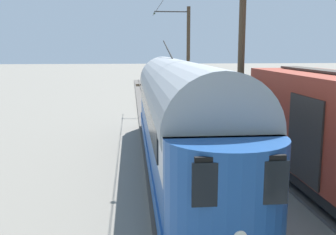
% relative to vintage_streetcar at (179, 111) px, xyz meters
% --- Properties ---
extents(ground_plane, '(220.00, 220.00, 0.00)m').
position_rel_vintage_streetcar_xyz_m(ground_plane, '(-4.74, -4.88, -2.27)').
color(ground_plane, gray).
extents(track_streetcar_siding, '(2.80, 80.00, 0.18)m').
position_rel_vintage_streetcar_xyz_m(track_streetcar_siding, '(-9.49, -5.19, -2.21)').
color(track_streetcar_siding, '#56514C').
rests_on(track_streetcar_siding, ground).
extents(track_adjacent_siding, '(2.80, 80.00, 0.18)m').
position_rel_vintage_streetcar_xyz_m(track_adjacent_siding, '(-4.74, -5.19, -2.21)').
color(track_adjacent_siding, '#56514C').
rests_on(track_adjacent_siding, ground).
extents(track_third_siding, '(2.80, 80.00, 0.18)m').
position_rel_vintage_streetcar_xyz_m(track_third_siding, '(0.00, -5.19, -2.21)').
color(track_third_siding, '#56514C').
rests_on(track_third_siding, ground).
extents(vintage_streetcar, '(2.65, 18.21, 5.04)m').
position_rel_vintage_streetcar_xyz_m(vintage_streetcar, '(0.00, 0.00, 0.00)').
color(vintage_streetcar, '#1E4C93').
rests_on(vintage_streetcar, ground).
extents(catenary_pole_foreground, '(2.89, 0.28, 7.99)m').
position_rel_vintage_streetcar_xyz_m(catenary_pole_foreground, '(-2.60, -15.66, 1.90)').
color(catenary_pole_foreground, '#423323').
rests_on(catenary_pole_foreground, ground).
extents(catenary_pole_mid_near, '(2.89, 0.28, 7.99)m').
position_rel_vintage_streetcar_xyz_m(catenary_pole_mid_near, '(-2.60, -0.60, 1.90)').
color(catenary_pole_mid_near, '#423323').
rests_on(catenary_pole_mid_near, ground).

